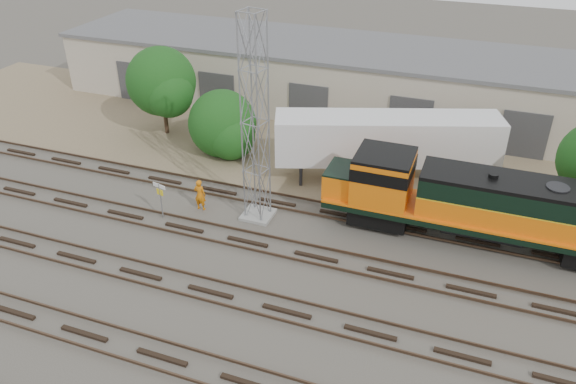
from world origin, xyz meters
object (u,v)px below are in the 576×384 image
(locomotive, at_px, (481,204))
(worker, at_px, (200,195))
(signal_tower, at_px, (255,126))
(semi_trailer, at_px, (392,140))

(locomotive, distance_m, worker, 16.11)
(signal_tower, xyz_separation_m, worker, (-3.57, -0.47, -4.84))
(worker, bearing_deg, semi_trailer, -143.11)
(signal_tower, distance_m, worker, 6.03)
(locomotive, relative_size, signal_tower, 1.47)
(signal_tower, bearing_deg, semi_trailer, 49.13)
(worker, bearing_deg, signal_tower, -173.81)
(signal_tower, relative_size, worker, 5.96)
(signal_tower, xyz_separation_m, semi_trailer, (6.36, 7.35, -3.07))
(signal_tower, bearing_deg, worker, -172.46)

